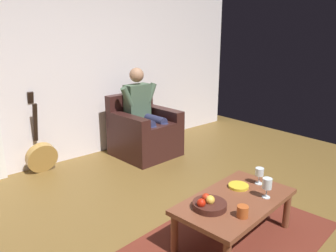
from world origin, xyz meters
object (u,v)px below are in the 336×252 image
(armchair, at_px, (144,133))
(fruit_bowl, at_px, (209,204))
(person_seated, at_px, (143,110))
(guitar, at_px, (41,155))
(candle_jar, at_px, (243,212))
(wine_glass_near, at_px, (259,173))
(decorative_dish, at_px, (238,186))
(coffee_table, at_px, (235,205))
(wine_glass_far, at_px, (267,185))

(armchair, height_order, fruit_bowl, armchair)
(person_seated, xyz_separation_m, guitar, (1.35, -0.34, -0.43))
(guitar, height_order, candle_jar, guitar)
(person_seated, height_order, wine_glass_near, person_seated)
(fruit_bowl, relative_size, decorative_dish, 1.50)
(guitar, relative_size, fruit_bowl, 3.72)
(person_seated, bearing_deg, guitar, -17.44)
(coffee_table, xyz_separation_m, wine_glass_far, (-0.22, 0.15, 0.17))
(coffee_table, relative_size, fruit_bowl, 4.12)
(armchair, bearing_deg, wine_glass_near, 79.84)
(guitar, height_order, wine_glass_near, guitar)
(coffee_table, distance_m, wine_glass_near, 0.42)
(decorative_dish, bearing_deg, wine_glass_near, 159.58)
(armchair, xyz_separation_m, wine_glass_near, (0.26, 2.10, 0.17))
(wine_glass_far, bearing_deg, candle_jar, 8.24)
(coffee_table, height_order, fruit_bowl, fruit_bowl)
(coffee_table, xyz_separation_m, fruit_bowl, (0.28, -0.04, 0.09))
(wine_glass_far, bearing_deg, guitar, -70.87)
(wine_glass_far, relative_size, decorative_dish, 0.96)
(person_seated, bearing_deg, coffee_table, 69.99)
(person_seated, distance_m, fruit_bowl, 2.31)
(armchair, relative_size, wine_glass_far, 4.91)
(person_seated, xyz_separation_m, fruit_bowl, (0.93, 2.10, -0.24))
(guitar, height_order, decorative_dish, guitar)
(armchair, xyz_separation_m, fruit_bowl, (0.93, 2.10, 0.10))
(coffee_table, bearing_deg, decorative_dish, -148.56)
(fruit_bowl, xyz_separation_m, candle_jar, (-0.10, 0.25, 0.01))
(person_seated, distance_m, guitar, 1.46)
(guitar, xyz_separation_m, decorative_dish, (-0.89, 2.37, 0.17))
(guitar, bearing_deg, wine_glass_near, 114.02)
(decorative_dish, bearing_deg, armchair, -102.76)
(wine_glass_far, xyz_separation_m, fruit_bowl, (0.50, -0.20, -0.08))
(wine_glass_near, xyz_separation_m, wine_glass_far, (0.17, 0.19, 0.01))
(person_seated, relative_size, guitar, 1.22)
(wine_glass_near, relative_size, candle_jar, 1.71)
(wine_glass_far, bearing_deg, person_seated, -100.70)
(armchair, xyz_separation_m, guitar, (1.35, -0.35, -0.09))
(armchair, height_order, wine_glass_near, armchair)
(wine_glass_near, bearing_deg, guitar, -65.98)
(coffee_table, distance_m, guitar, 2.59)
(fruit_bowl, relative_size, candle_jar, 3.02)
(wine_glass_near, distance_m, candle_jar, 0.63)
(armchair, bearing_deg, candle_jar, 67.38)
(decorative_dish, bearing_deg, guitar, -69.41)
(armchair, height_order, decorative_dish, armchair)
(fruit_bowl, height_order, candle_jar, fruit_bowl)
(coffee_table, distance_m, wine_glass_far, 0.31)
(guitar, relative_size, decorative_dish, 5.57)
(armchair, bearing_deg, wine_glass_far, 76.18)
(guitar, xyz_separation_m, candle_jar, (-0.52, 2.70, 0.20))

